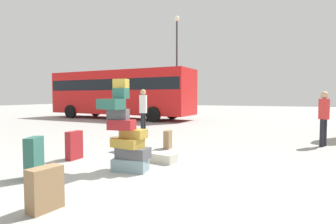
% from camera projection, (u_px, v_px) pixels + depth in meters
% --- Properties ---
extents(ground_plane, '(80.00, 80.00, 0.00)m').
position_uv_depth(ground_plane, '(119.00, 179.00, 4.91)').
color(ground_plane, '#9E9E99').
extents(suitcase_tower, '(0.92, 0.80, 1.86)m').
position_uv_depth(suitcase_tower, '(126.00, 137.00, 5.42)').
color(suitcase_tower, gray).
rests_on(suitcase_tower, ground).
extents(suitcase_navy_behind_tower, '(0.63, 0.56, 0.29)m').
position_uv_depth(suitcase_navy_behind_tower, '(126.00, 146.00, 7.33)').
color(suitcase_navy_behind_tower, '#334F99').
rests_on(suitcase_navy_behind_tower, ground).
extents(suitcase_brown_white_trunk, '(0.19, 0.33, 0.52)m').
position_uv_depth(suitcase_brown_white_trunk, '(168.00, 140.00, 7.75)').
color(suitcase_brown_white_trunk, olive).
rests_on(suitcase_brown_white_trunk, ground).
extents(suitcase_cream_foreground_near, '(0.69, 0.44, 0.20)m').
position_uv_depth(suitcase_cream_foreground_near, '(162.00, 158.00, 6.16)').
color(suitcase_cream_foreground_near, beige).
rests_on(suitcase_cream_foreground_near, ground).
extents(suitcase_maroon_right_side, '(0.18, 0.42, 0.67)m').
position_uv_depth(suitcase_maroon_right_side, '(74.00, 145.00, 6.42)').
color(suitcase_maroon_right_side, maroon).
rests_on(suitcase_maroon_right_side, ground).
extents(suitcase_teal_upright_blue, '(0.33, 0.45, 0.76)m').
position_uv_depth(suitcase_teal_upright_blue, '(34.00, 158.00, 4.90)').
color(suitcase_teal_upright_blue, '#26594C').
rests_on(suitcase_teal_upright_blue, ground).
extents(suitcase_brown_foreground_far, '(0.29, 0.46, 0.57)m').
position_uv_depth(suitcase_brown_foreground_far, '(45.00, 189.00, 3.54)').
color(suitcase_brown_foreground_far, olive).
rests_on(suitcase_brown_foreground_far, ground).
extents(person_bearded_onlooker, '(0.30, 0.32, 1.64)m').
position_uv_depth(person_bearded_onlooker, '(324.00, 114.00, 8.05)').
color(person_bearded_onlooker, black).
rests_on(person_bearded_onlooker, ground).
extents(person_tourist_with_camera, '(0.30, 0.34, 1.77)m').
position_uv_depth(person_tourist_with_camera, '(143.00, 108.00, 10.49)').
color(person_tourist_with_camera, black).
rests_on(person_tourist_with_camera, ground).
extents(parked_bus, '(10.23, 3.25, 3.15)m').
position_uv_depth(parked_bus, '(120.00, 91.00, 18.22)').
color(parked_bus, red).
rests_on(parked_bus, ground).
extents(lamp_post, '(0.36, 0.36, 7.06)m').
position_uv_depth(lamp_post, '(177.00, 53.00, 18.90)').
color(lamp_post, '#333338').
rests_on(lamp_post, ground).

